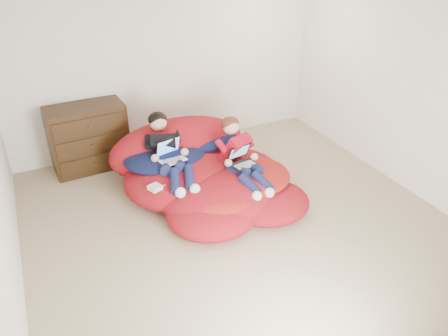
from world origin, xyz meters
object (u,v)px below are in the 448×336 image
dresser (88,137)px  older_boy (167,148)px  beanbag_pile (204,174)px  younger_boy (240,152)px  laptop_white (171,154)px  laptop_black (242,159)px

dresser → older_boy: 1.44m
beanbag_pile → younger_boy: bearing=-32.5°
dresser → laptop_white: size_ratio=3.02×
laptop_white → laptop_black: bearing=-25.8°
younger_boy → laptop_white: 0.91m
dresser → younger_boy: size_ratio=1.02×
laptop_black → beanbag_pile: bearing=141.2°
older_boy → younger_boy: older_boy is taller
dresser → laptop_black: 2.38m
older_boy → younger_boy: 0.96m
dresser → laptop_black: dresser is taller
beanbag_pile → older_boy: (-0.43, 0.20, 0.40)m
dresser → younger_boy: (1.68, -1.62, 0.14)m
dresser → laptop_black: bearing=-45.0°
laptop_white → laptop_black: size_ratio=0.99×
dresser → younger_boy: younger_boy is taller
younger_boy → dresser: bearing=136.2°
older_boy → laptop_black: bearing=-32.4°
younger_boy → laptop_black: 0.09m
younger_boy → laptop_white: size_ratio=2.97×
dresser → older_boy: size_ratio=0.89×
beanbag_pile → laptop_black: bearing=-38.8°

